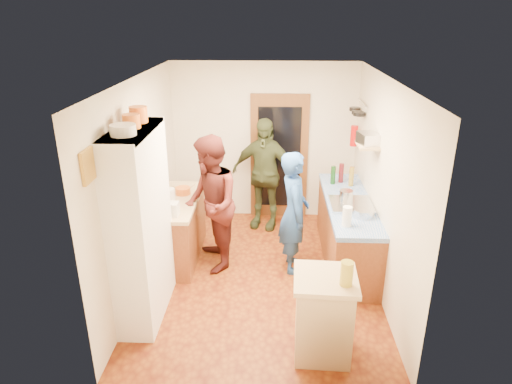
# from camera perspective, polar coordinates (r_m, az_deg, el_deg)

# --- Properties ---
(floor) EXTENTS (3.00, 4.00, 0.02)m
(floor) POSITION_cam_1_polar(r_m,az_deg,el_deg) (6.26, 0.53, -10.41)
(floor) COLOR brown
(floor) RESTS_ON ground
(ceiling) EXTENTS (3.00, 4.00, 0.02)m
(ceiling) POSITION_cam_1_polar(r_m,az_deg,el_deg) (5.35, 0.63, 14.08)
(ceiling) COLOR silver
(ceiling) RESTS_ON ground
(wall_back) EXTENTS (3.00, 0.02, 2.60)m
(wall_back) POSITION_cam_1_polar(r_m,az_deg,el_deg) (7.59, 1.04, 6.28)
(wall_back) COLOR beige
(wall_back) RESTS_ON ground
(wall_front) EXTENTS (3.00, 0.02, 2.60)m
(wall_front) POSITION_cam_1_polar(r_m,az_deg,el_deg) (3.86, -0.34, -9.83)
(wall_front) COLOR beige
(wall_front) RESTS_ON ground
(wall_left) EXTENTS (0.02, 4.00, 2.60)m
(wall_left) POSITION_cam_1_polar(r_m,az_deg,el_deg) (5.91, -14.22, 1.04)
(wall_left) COLOR beige
(wall_left) RESTS_ON ground
(wall_right) EXTENTS (0.02, 4.00, 2.60)m
(wall_right) POSITION_cam_1_polar(r_m,az_deg,el_deg) (5.83, 15.57, 0.62)
(wall_right) COLOR beige
(wall_right) RESTS_ON ground
(door_frame) EXTENTS (0.95, 0.06, 2.10)m
(door_frame) POSITION_cam_1_polar(r_m,az_deg,el_deg) (7.62, 2.90, 4.36)
(door_frame) COLOR brown
(door_frame) RESTS_ON ground
(door_glass) EXTENTS (0.70, 0.02, 1.70)m
(door_glass) POSITION_cam_1_polar(r_m,az_deg,el_deg) (7.58, 2.90, 4.28)
(door_glass) COLOR black
(door_glass) RESTS_ON door_frame
(hutch_body) EXTENTS (0.40, 1.20, 2.20)m
(hutch_body) POSITION_cam_1_polar(r_m,az_deg,el_deg) (5.22, -14.15, -4.15)
(hutch_body) COLOR white
(hutch_body) RESTS_ON ground
(hutch_top_shelf) EXTENTS (0.40, 1.14, 0.04)m
(hutch_top_shelf) POSITION_cam_1_polar(r_m,az_deg,el_deg) (4.86, -15.31, 7.38)
(hutch_top_shelf) COLOR white
(hutch_top_shelf) RESTS_ON hutch_body
(plate_stack) EXTENTS (0.25, 0.25, 0.10)m
(plate_stack) POSITION_cam_1_polar(r_m,az_deg,el_deg) (4.62, -16.28, 7.46)
(plate_stack) COLOR white
(plate_stack) RESTS_ON hutch_top_shelf
(orange_pot_a) EXTENTS (0.18, 0.18, 0.15)m
(orange_pot_a) POSITION_cam_1_polar(r_m,az_deg,el_deg) (4.88, -15.30, 8.53)
(orange_pot_a) COLOR orange
(orange_pot_a) RESTS_ON hutch_top_shelf
(orange_pot_b) EXTENTS (0.19, 0.19, 0.17)m
(orange_pot_b) POSITION_cam_1_polar(r_m,az_deg,el_deg) (5.11, -14.48, 9.36)
(orange_pot_b) COLOR orange
(orange_pot_b) RESTS_ON hutch_top_shelf
(left_counter_base) EXTENTS (0.60, 1.40, 0.85)m
(left_counter_base) POSITION_cam_1_polar(r_m,az_deg,el_deg) (6.58, -9.87, -4.74)
(left_counter_base) COLOR brown
(left_counter_base) RESTS_ON ground
(left_counter_top) EXTENTS (0.64, 1.44, 0.05)m
(left_counter_top) POSITION_cam_1_polar(r_m,az_deg,el_deg) (6.39, -10.13, -1.13)
(left_counter_top) COLOR tan
(left_counter_top) RESTS_ON left_counter_base
(toaster) EXTENTS (0.24, 0.17, 0.17)m
(toaster) POSITION_cam_1_polar(r_m,az_deg,el_deg) (5.87, -10.75, -2.11)
(toaster) COLOR white
(toaster) RESTS_ON left_counter_top
(kettle) EXTENTS (0.19, 0.19, 0.20)m
(kettle) POSITION_cam_1_polar(r_m,az_deg,el_deg) (6.25, -10.88, -0.49)
(kettle) COLOR white
(kettle) RESTS_ON left_counter_top
(orange_bowl) EXTENTS (0.23, 0.23, 0.10)m
(orange_bowl) POSITION_cam_1_polar(r_m,az_deg,el_deg) (6.54, -9.12, 0.16)
(orange_bowl) COLOR orange
(orange_bowl) RESTS_ON left_counter_top
(chopping_board) EXTENTS (0.35, 0.30, 0.02)m
(chopping_board) POSITION_cam_1_polar(r_m,az_deg,el_deg) (6.84, -9.13, 0.81)
(chopping_board) COLOR tan
(chopping_board) RESTS_ON left_counter_top
(right_counter_base) EXTENTS (0.60, 2.20, 0.84)m
(right_counter_base) POSITION_cam_1_polar(r_m,az_deg,el_deg) (6.57, 11.24, -4.93)
(right_counter_base) COLOR brown
(right_counter_base) RESTS_ON ground
(right_counter_top) EXTENTS (0.62, 2.22, 0.06)m
(right_counter_top) POSITION_cam_1_polar(r_m,az_deg,el_deg) (6.38, 11.53, -1.32)
(right_counter_top) COLOR #0140BA
(right_counter_top) RESTS_ON right_counter_base
(hob) EXTENTS (0.55, 0.58, 0.04)m
(hob) POSITION_cam_1_polar(r_m,az_deg,el_deg) (6.20, 11.80, -1.53)
(hob) COLOR silver
(hob) RESTS_ON right_counter_top
(pot_on_hob) EXTENTS (0.18, 0.18, 0.12)m
(pot_on_hob) POSITION_cam_1_polar(r_m,az_deg,el_deg) (6.30, 11.21, -0.32)
(pot_on_hob) COLOR silver
(pot_on_hob) RESTS_ON hob
(bottle_a) EXTENTS (0.08, 0.08, 0.27)m
(bottle_a) POSITION_cam_1_polar(r_m,az_deg,el_deg) (6.90, 9.61, 2.09)
(bottle_a) COLOR #143F14
(bottle_a) RESTS_ON right_counter_top
(bottle_b) EXTENTS (0.09, 0.09, 0.29)m
(bottle_b) POSITION_cam_1_polar(r_m,az_deg,el_deg) (6.99, 10.60, 2.35)
(bottle_b) COLOR #591419
(bottle_b) RESTS_ON right_counter_top
(bottle_c) EXTENTS (0.09, 0.09, 0.29)m
(bottle_c) POSITION_cam_1_polar(r_m,az_deg,el_deg) (6.87, 11.83, 1.91)
(bottle_c) COLOR olive
(bottle_c) RESTS_ON right_counter_top
(paper_towel) EXTENTS (0.14, 0.14, 0.25)m
(paper_towel) POSITION_cam_1_polar(r_m,az_deg,el_deg) (5.59, 11.31, -3.01)
(paper_towel) COLOR white
(paper_towel) RESTS_ON right_counter_top
(mixing_bowl) EXTENTS (0.31, 0.31, 0.10)m
(mixing_bowl) POSITION_cam_1_polar(r_m,az_deg,el_deg) (5.91, 13.27, -2.53)
(mixing_bowl) COLOR silver
(mixing_bowl) RESTS_ON right_counter_top
(island_base) EXTENTS (0.58, 0.58, 0.86)m
(island_base) POSITION_cam_1_polar(r_m,az_deg,el_deg) (4.84, 8.40, -15.25)
(island_base) COLOR tan
(island_base) RESTS_ON ground
(island_top) EXTENTS (0.65, 0.65, 0.05)m
(island_top) POSITION_cam_1_polar(r_m,az_deg,el_deg) (4.58, 8.71, -10.70)
(island_top) COLOR tan
(island_top) RESTS_ON island_base
(cutting_board) EXTENTS (0.36, 0.30, 0.02)m
(cutting_board) POSITION_cam_1_polar(r_m,az_deg,el_deg) (4.62, 8.05, -10.25)
(cutting_board) COLOR white
(cutting_board) RESTS_ON island_top
(oil_jar) EXTENTS (0.13, 0.13, 0.24)m
(oil_jar) POSITION_cam_1_polar(r_m,az_deg,el_deg) (4.42, 11.26, -9.96)
(oil_jar) COLOR #AD9E2D
(oil_jar) RESTS_ON island_top
(pan_rail) EXTENTS (0.02, 0.65, 0.02)m
(pan_rail) POSITION_cam_1_polar(r_m,az_deg,el_deg) (7.06, 13.13, 10.81)
(pan_rail) COLOR silver
(pan_rail) RESTS_ON wall_right
(pan_hang_a) EXTENTS (0.18, 0.18, 0.05)m
(pan_hang_a) POSITION_cam_1_polar(r_m,az_deg,el_deg) (6.91, 12.79, 9.50)
(pan_hang_a) COLOR black
(pan_hang_a) RESTS_ON pan_rail
(pan_hang_b) EXTENTS (0.16, 0.16, 0.05)m
(pan_hang_b) POSITION_cam_1_polar(r_m,az_deg,el_deg) (7.11, 12.51, 9.69)
(pan_hang_b) COLOR black
(pan_hang_b) RESTS_ON pan_rail
(pan_hang_c) EXTENTS (0.17, 0.17, 0.05)m
(pan_hang_c) POSITION_cam_1_polar(r_m,az_deg,el_deg) (7.30, 12.26, 10.10)
(pan_hang_c) COLOR black
(pan_hang_c) RESTS_ON pan_rail
(wall_shelf) EXTENTS (0.26, 0.42, 0.03)m
(wall_shelf) POSITION_cam_1_polar(r_m,az_deg,el_deg) (6.10, 13.77, 5.68)
(wall_shelf) COLOR tan
(wall_shelf) RESTS_ON wall_right
(radio) EXTENTS (0.28, 0.34, 0.15)m
(radio) POSITION_cam_1_polar(r_m,az_deg,el_deg) (6.07, 13.84, 6.49)
(radio) COLOR silver
(radio) RESTS_ON wall_shelf
(ext_bracket) EXTENTS (0.06, 0.10, 0.04)m
(ext_bracket) POSITION_cam_1_polar(r_m,az_deg,el_deg) (7.36, 12.57, 6.49)
(ext_bracket) COLOR black
(ext_bracket) RESTS_ON wall_right
(fire_extinguisher) EXTENTS (0.11, 0.11, 0.32)m
(fire_extinguisher) POSITION_cam_1_polar(r_m,az_deg,el_deg) (7.34, 12.14, 6.88)
(fire_extinguisher) COLOR red
(fire_extinguisher) RESTS_ON wall_right
(picture_frame) EXTENTS (0.03, 0.25, 0.30)m
(picture_frame) POSITION_cam_1_polar(r_m,az_deg,el_deg) (4.28, -20.29, 3.06)
(picture_frame) COLOR gold
(picture_frame) RESTS_ON wall_left
(person_hob) EXTENTS (0.45, 0.64, 1.67)m
(person_hob) POSITION_cam_1_polar(r_m,az_deg,el_deg) (6.05, 5.09, -2.65)
(person_hob) COLOR #234891
(person_hob) RESTS_ON ground
(person_left) EXTENTS (0.91, 1.05, 1.85)m
(person_left) POSITION_cam_1_polar(r_m,az_deg,el_deg) (6.13, -5.49, -1.37)
(person_left) COLOR #4B1A17
(person_left) RESTS_ON ground
(person_back) EXTENTS (1.14, 0.73, 1.81)m
(person_back) POSITION_cam_1_polar(r_m,az_deg,el_deg) (7.25, 1.08, 2.24)
(person_back) COLOR #31391F
(person_back) RESTS_ON ground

